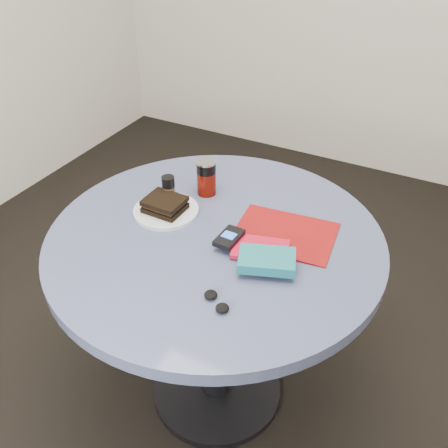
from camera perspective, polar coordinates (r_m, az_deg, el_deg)
The scene contains 11 objects.
ground at distance 2.02m, azimuth -0.79°, elevation -18.49°, with size 4.00×4.00×0.00m, color black.
table at distance 1.58m, azimuth -0.97°, elevation -5.99°, with size 1.00×1.00×0.75m.
plate at distance 1.58m, azimuth -6.65°, elevation 1.51°, with size 0.20×0.20×0.01m, color silver.
sandwich at distance 1.56m, azimuth -6.79°, elevation 2.24°, with size 0.12×0.10×0.04m.
soda_can at distance 1.64m, azimuth -2.03°, elevation 5.34°, with size 0.08×0.08×0.12m.
pepper_grinder at distance 1.60m, azimuth -6.34°, elevation 3.94°, with size 0.05×0.05×0.09m.
magazine at distance 1.49m, azimuth 6.94°, elevation -1.11°, with size 0.29×0.22×0.01m, color maroon.
red_book at distance 1.41m, azimuth 4.20°, elevation -2.87°, with size 0.16×0.10×0.01m, color #AF0D28.
novel at distance 1.34m, azimuth 4.92°, elevation -4.16°, with size 0.15×0.10×0.03m, color #16606C.
mp3_player at distance 1.42m, azimuth 0.58°, elevation -1.56°, with size 0.06×0.10×0.02m.
headphones at distance 1.25m, azimuth -0.87°, elevation -8.84°, with size 0.09×0.07×0.02m.
Camera 1 is at (0.57, -1.03, 1.64)m, focal length 40.00 mm.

